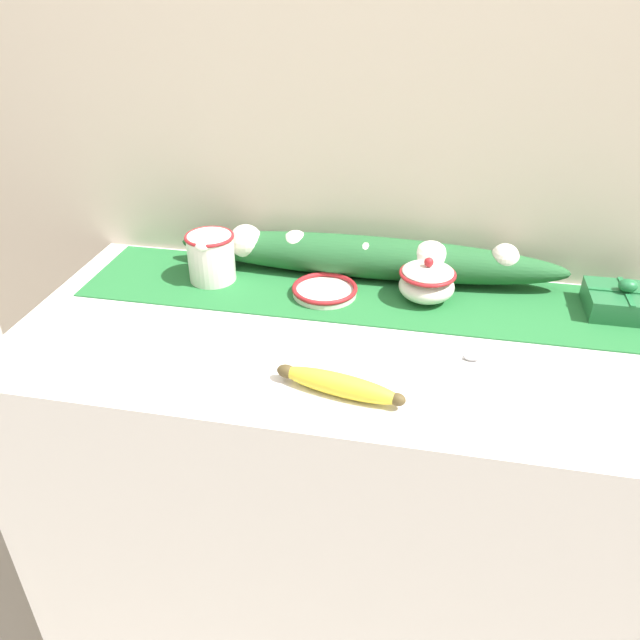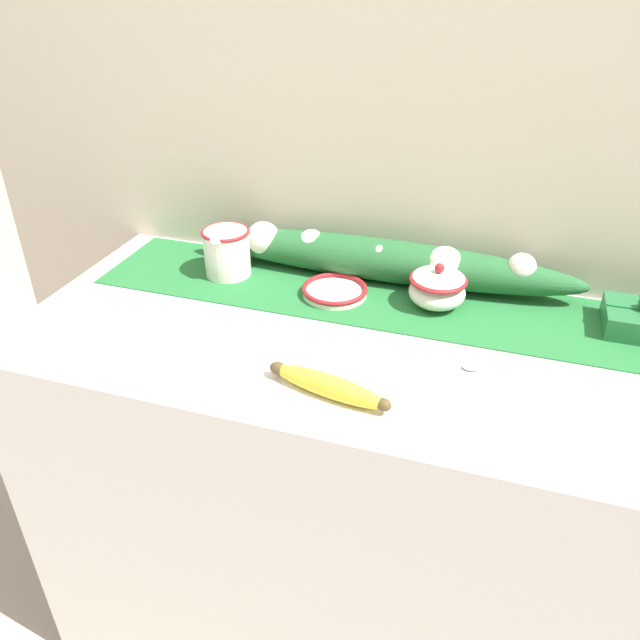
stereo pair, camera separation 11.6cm
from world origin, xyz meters
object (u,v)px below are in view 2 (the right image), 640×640
small_dish (335,291)px  cream_pitcher (227,251)px  spoon (460,366)px  sugar_bowl (437,288)px  banana (328,386)px

small_dish → cream_pitcher: bearing=175.0°
small_dish → spoon: bearing=-32.6°
cream_pitcher → sugar_bowl: (0.47, -0.00, -0.02)m
sugar_bowl → spoon: size_ratio=0.63×
sugar_bowl → small_dish: bearing=-174.3°
small_dish → spoon: 0.34m
cream_pitcher → banana: cream_pitcher is taller
spoon → sugar_bowl: bearing=100.3°
cream_pitcher → spoon: cream_pitcher is taller
cream_pitcher → spoon: size_ratio=0.68×
cream_pitcher → sugar_bowl: 0.47m
small_dish → banana: 0.34m
banana → spoon: banana is taller
sugar_bowl → banana: bearing=-109.5°
cream_pitcher → banana: 0.50m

